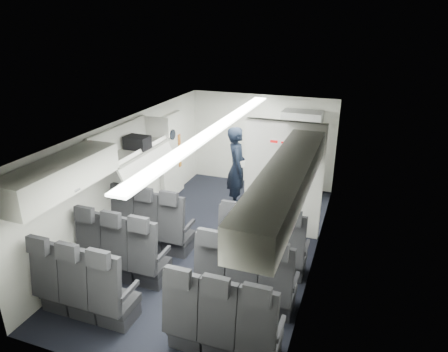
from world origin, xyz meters
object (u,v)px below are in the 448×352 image
Objects in this scene: seat_row_front at (205,238)px; boarding_door at (171,156)px; seat_row_mid at (181,268)px; galley_unit at (300,153)px; seat_row_rear at (149,308)px; carry_on_bag at (137,143)px; flight_attendant at (237,168)px.

boarding_door reaches higher than seat_row_front.
seat_row_mid is at bearing -61.23° from boarding_door.
seat_row_rear is at bearing -100.65° from galley_unit.
galley_unit reaches higher than seat_row_front.
seat_row_rear is 4.25m from boarding_door.
galley_unit is 3.79m from carry_on_bag.
boarding_door is at bearing 128.16° from seat_row_front.
galley_unit is 2.84m from boarding_door.
flight_attendant is at bearing -132.67° from galley_unit.
boarding_door is (-1.64, 3.89, 0.55)m from seat_row_rear.
carry_on_bag reaches higher than boarding_door.
seat_row_rear is 1.75× the size of galley_unit.
boarding_door is at bearing 101.39° from carry_on_bag.
carry_on_bag is (-1.23, -1.71, 0.90)m from flight_attendant.
seat_row_front is 2.14m from flight_attendant.
carry_on_bag reaches higher than seat_row_front.
flight_attendant is at bearing 93.63° from seat_row_front.
galley_unit is (0.95, 4.15, 0.55)m from seat_row_mid.
boarding_door is at bearing -155.72° from galley_unit.
seat_row_rear is 1.90× the size of flight_attendant.
flight_attendant is (-1.08, -1.17, -0.07)m from galley_unit.
flight_attendant is at bearing 91.95° from seat_row_rear.
seat_row_mid is 8.28× the size of carry_on_bag.
boarding_door reaches higher than seat_row_mid.
boarding_door is 1.51m from flight_attendant.
seat_row_front is 2.71m from boarding_door.
seat_row_mid is (0.00, -0.90, 0.00)m from seat_row_front.
galley_unit is at bearing 53.53° from carry_on_bag.
boarding_door is at bearing 68.32° from flight_attendant.
seat_row_mid is at bearing -90.00° from seat_row_front.
carry_on_bag is at bearing -128.82° from galley_unit.
seat_row_front is 1.90× the size of flight_attendant.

